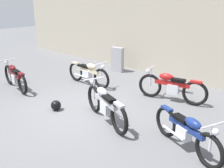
{
  "coord_description": "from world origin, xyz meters",
  "views": [
    {
      "loc": [
        5.06,
        -4.16,
        2.95
      ],
      "look_at": [
        0.3,
        1.02,
        0.55
      ],
      "focal_mm": 40.98,
      "sensor_mm": 36.0,
      "label": 1
    }
  ],
  "objects_px": {
    "motorcycle_maroon": "(15,76)",
    "stone_marker": "(117,60)",
    "motorcycle_silver": "(105,104)",
    "helmet": "(56,105)",
    "motorcycle_red": "(171,86)",
    "motorcycle_cream": "(88,73)",
    "motorcycle_blue": "(186,132)"
  },
  "relations": [
    {
      "from": "motorcycle_cream",
      "to": "motorcycle_red",
      "type": "distance_m",
      "value": 2.97
    },
    {
      "from": "motorcycle_silver",
      "to": "motorcycle_maroon",
      "type": "height_order",
      "value": "motorcycle_silver"
    },
    {
      "from": "motorcycle_maroon",
      "to": "stone_marker",
      "type": "bearing_deg",
      "value": -97.0
    },
    {
      "from": "motorcycle_cream",
      "to": "motorcycle_maroon",
      "type": "height_order",
      "value": "motorcycle_cream"
    },
    {
      "from": "motorcycle_maroon",
      "to": "motorcycle_silver",
      "type": "bearing_deg",
      "value": -166.57
    },
    {
      "from": "stone_marker",
      "to": "motorcycle_silver",
      "type": "relative_size",
      "value": 0.5
    },
    {
      "from": "stone_marker",
      "to": "motorcycle_red",
      "type": "bearing_deg",
      "value": -22.0
    },
    {
      "from": "stone_marker",
      "to": "motorcycle_red",
      "type": "xyz_separation_m",
      "value": [
        3.29,
        -1.33,
        -0.05
      ]
    },
    {
      "from": "helmet",
      "to": "motorcycle_red",
      "type": "height_order",
      "value": "motorcycle_red"
    },
    {
      "from": "motorcycle_silver",
      "to": "motorcycle_maroon",
      "type": "xyz_separation_m",
      "value": [
        -3.9,
        -0.32,
        -0.02
      ]
    },
    {
      "from": "motorcycle_cream",
      "to": "motorcycle_silver",
      "type": "bearing_deg",
      "value": -34.97
    },
    {
      "from": "stone_marker",
      "to": "motorcycle_maroon",
      "type": "xyz_separation_m",
      "value": [
        -1.1,
        -3.93,
        -0.07
      ]
    },
    {
      "from": "motorcycle_red",
      "to": "motorcycle_maroon",
      "type": "height_order",
      "value": "motorcycle_red"
    },
    {
      "from": "motorcycle_cream",
      "to": "motorcycle_red",
      "type": "bearing_deg",
      "value": 11.9
    },
    {
      "from": "helmet",
      "to": "motorcycle_red",
      "type": "xyz_separation_m",
      "value": [
        1.96,
        2.71,
        0.31
      ]
    },
    {
      "from": "motorcycle_cream",
      "to": "motorcycle_blue",
      "type": "height_order",
      "value": "motorcycle_cream"
    },
    {
      "from": "motorcycle_red",
      "to": "motorcycle_silver",
      "type": "height_order",
      "value": "motorcycle_silver"
    },
    {
      "from": "stone_marker",
      "to": "motorcycle_silver",
      "type": "bearing_deg",
      "value": -52.28
    },
    {
      "from": "motorcycle_cream",
      "to": "motorcycle_blue",
      "type": "relative_size",
      "value": 1.09
    },
    {
      "from": "stone_marker",
      "to": "motorcycle_maroon",
      "type": "bearing_deg",
      "value": -105.68
    },
    {
      "from": "motorcycle_cream",
      "to": "motorcycle_maroon",
      "type": "relative_size",
      "value": 1.01
    },
    {
      "from": "motorcycle_cream",
      "to": "motorcycle_silver",
      "type": "relative_size",
      "value": 1.0
    },
    {
      "from": "motorcycle_maroon",
      "to": "motorcycle_cream",
      "type": "bearing_deg",
      "value": -118.91
    },
    {
      "from": "helmet",
      "to": "motorcycle_blue",
      "type": "xyz_separation_m",
      "value": [
        3.53,
        0.61,
        0.28
      ]
    },
    {
      "from": "stone_marker",
      "to": "motorcycle_cream",
      "type": "relative_size",
      "value": 0.5
    },
    {
      "from": "helmet",
      "to": "motorcycle_cream",
      "type": "distance_m",
      "value": 2.28
    },
    {
      "from": "motorcycle_cream",
      "to": "helmet",
      "type": "bearing_deg",
      "value": -66.44
    },
    {
      "from": "motorcycle_red",
      "to": "motorcycle_blue",
      "type": "distance_m",
      "value": 2.62
    },
    {
      "from": "helmet",
      "to": "motorcycle_red",
      "type": "distance_m",
      "value": 3.36
    },
    {
      "from": "motorcycle_silver",
      "to": "motorcycle_maroon",
      "type": "distance_m",
      "value": 3.91
    },
    {
      "from": "helmet",
      "to": "motorcycle_red",
      "type": "relative_size",
      "value": 0.14
    },
    {
      "from": "helmet",
      "to": "stone_marker",
      "type": "bearing_deg",
      "value": 108.21
    }
  ]
}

